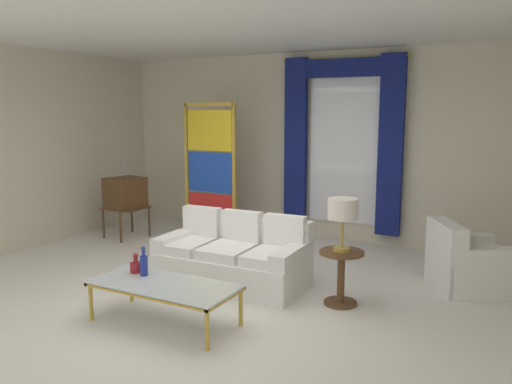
% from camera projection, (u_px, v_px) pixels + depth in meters
% --- Properties ---
extents(ground_plane, '(16.00, 16.00, 0.00)m').
position_uv_depth(ground_plane, '(220.00, 293.00, 5.89)').
color(ground_plane, white).
extents(wall_rear, '(8.00, 0.12, 3.00)m').
position_uv_depth(wall_rear, '(319.00, 146.00, 8.32)').
color(wall_rear, beige).
rests_on(wall_rear, ground).
extents(wall_left, '(0.12, 7.00, 3.00)m').
position_uv_depth(wall_left, '(38.00, 148.00, 7.88)').
color(wall_left, beige).
rests_on(wall_left, ground).
extents(ceiling_slab, '(8.00, 7.60, 0.04)m').
position_uv_depth(ceiling_slab, '(253.00, 31.00, 6.11)').
color(ceiling_slab, white).
extents(curtained_window, '(2.00, 0.17, 2.70)m').
position_uv_depth(curtained_window, '(342.00, 132.00, 7.93)').
color(curtained_window, white).
rests_on(curtained_window, ground).
extents(couch_white_long, '(1.78, 0.96, 0.86)m').
position_uv_depth(couch_white_long, '(235.00, 258.00, 6.20)').
color(couch_white_long, white).
rests_on(couch_white_long, ground).
extents(coffee_table, '(1.47, 0.67, 0.41)m').
position_uv_depth(coffee_table, '(164.00, 286.00, 5.00)').
color(coffee_table, silver).
rests_on(coffee_table, ground).
extents(bottle_blue_decanter, '(0.08, 0.08, 0.31)m').
position_uv_depth(bottle_blue_decanter, '(144.00, 264.00, 5.21)').
color(bottle_blue_decanter, navy).
rests_on(bottle_blue_decanter, coffee_table).
extents(bottle_crystal_tall, '(0.12, 0.12, 0.21)m').
position_uv_depth(bottle_crystal_tall, '(136.00, 266.00, 5.32)').
color(bottle_crystal_tall, maroon).
rests_on(bottle_crystal_tall, coffee_table).
extents(vintage_tv, '(0.63, 0.69, 1.35)m').
position_uv_depth(vintage_tv, '(125.00, 194.00, 8.34)').
color(vintage_tv, brown).
rests_on(vintage_tv, ground).
extents(armchair_white, '(1.10, 1.10, 0.80)m').
position_uv_depth(armchair_white, '(466.00, 265.00, 5.98)').
color(armchair_white, white).
rests_on(armchair_white, ground).
extents(stained_glass_divider, '(0.95, 0.05, 2.20)m').
position_uv_depth(stained_glass_divider, '(210.00, 175.00, 8.15)').
color(stained_glass_divider, gold).
rests_on(stained_glass_divider, ground).
extents(peacock_figurine, '(0.44, 0.60, 0.50)m').
position_uv_depth(peacock_figurine, '(223.00, 233.00, 7.83)').
color(peacock_figurine, beige).
rests_on(peacock_figurine, ground).
extents(round_side_table, '(0.48, 0.48, 0.59)m').
position_uv_depth(round_side_table, '(341.00, 273.00, 5.49)').
color(round_side_table, brown).
rests_on(round_side_table, ground).
extents(table_lamp_brass, '(0.32, 0.32, 0.57)m').
position_uv_depth(table_lamp_brass, '(343.00, 211.00, 5.39)').
color(table_lamp_brass, '#B29338').
rests_on(table_lamp_brass, round_side_table).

